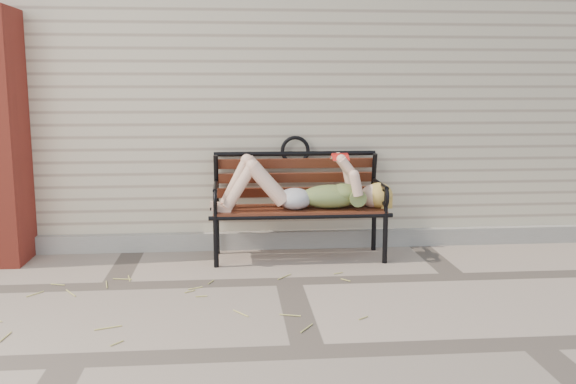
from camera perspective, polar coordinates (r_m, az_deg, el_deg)
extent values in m
plane|color=gray|center=(4.70, 0.04, -7.95)|extent=(80.00, 80.00, 0.00)
cube|color=beige|center=(7.48, -2.05, 10.18)|extent=(8.00, 4.00, 3.00)
cube|color=#A9A398|center=(5.62, -0.85, -4.26)|extent=(8.00, 0.10, 0.15)
cylinder|color=black|center=(5.04, -6.43, -4.42)|extent=(0.04, 0.04, 0.41)
cylinder|color=black|center=(5.43, -6.33, -3.39)|extent=(0.04, 0.04, 0.41)
cylinder|color=black|center=(5.18, 8.63, -4.08)|extent=(0.04, 0.04, 0.41)
cylinder|color=black|center=(5.57, 7.64, -3.10)|extent=(0.04, 0.04, 0.41)
cube|color=maroon|center=(5.22, 0.97, -1.58)|extent=(1.38, 0.44, 0.03)
cylinder|color=black|center=(5.02, 1.22, -2.22)|extent=(1.45, 0.04, 0.04)
cylinder|color=black|center=(5.42, 0.74, -1.35)|extent=(1.45, 0.04, 0.04)
torus|color=black|center=(5.45, 0.65, 3.72)|extent=(0.25, 0.03, 0.25)
ellipsoid|color=#093144|center=(5.20, 3.79, -0.41)|extent=(0.49, 0.28, 0.19)
ellipsoid|color=#093144|center=(5.22, 4.97, -0.04)|extent=(0.24, 0.27, 0.15)
ellipsoid|color=#ADACB1|center=(5.17, 0.61, -0.60)|extent=(0.27, 0.31, 0.17)
sphere|color=beige|center=(5.27, 7.59, -0.34)|extent=(0.20, 0.20, 0.20)
ellipsoid|color=#E9BD58|center=(5.28, 8.07, -0.29)|extent=(0.23, 0.23, 0.21)
cube|color=red|center=(5.17, 4.63, 3.37)|extent=(0.13, 0.02, 0.02)
cube|color=white|center=(5.13, 4.69, 3.06)|extent=(0.13, 0.08, 0.05)
cube|color=white|center=(5.21, 4.55, 3.15)|extent=(0.13, 0.08, 0.05)
cube|color=red|center=(5.13, 4.70, 3.09)|extent=(0.14, 0.08, 0.05)
cube|color=red|center=(5.21, 4.55, 3.19)|extent=(0.14, 0.08, 0.05)
cylinder|color=tan|center=(3.72, -19.98, -13.27)|extent=(0.03, 0.08, 0.01)
cylinder|color=tan|center=(3.69, -8.52, -13.01)|extent=(0.01, 0.15, 0.01)
cylinder|color=tan|center=(3.37, -8.75, -15.27)|extent=(0.15, 0.04, 0.01)
cylinder|color=tan|center=(4.77, -7.69, -7.72)|extent=(0.06, 0.17, 0.01)
cylinder|color=tan|center=(4.96, -17.86, -7.43)|extent=(0.16, 0.05, 0.01)
cylinder|color=tan|center=(4.40, 2.17, -9.11)|extent=(0.07, 0.06, 0.01)
cylinder|color=tan|center=(4.90, -19.22, -7.71)|extent=(0.02, 0.13, 0.01)
cylinder|color=tan|center=(4.56, -15.91, -8.80)|extent=(0.04, 0.10, 0.01)
cylinder|color=tan|center=(4.74, -10.47, -7.91)|extent=(0.06, 0.12, 0.01)
cylinder|color=tan|center=(4.14, -18.56, -10.84)|extent=(0.09, 0.02, 0.01)
cylinder|color=tan|center=(3.28, -3.40, -15.91)|extent=(0.08, 0.03, 0.01)
cylinder|color=tan|center=(3.63, -5.67, -13.35)|extent=(0.14, 0.08, 0.01)
cylinder|color=tan|center=(4.49, -9.63, -8.88)|extent=(0.07, 0.14, 0.01)
cylinder|color=tan|center=(4.81, 4.02, -7.51)|extent=(0.03, 0.17, 0.01)
cylinder|color=tan|center=(4.43, 6.58, -9.06)|extent=(0.04, 0.14, 0.01)
cylinder|color=tan|center=(3.87, -24.22, -12.64)|extent=(0.17, 0.03, 0.01)
cylinder|color=tan|center=(4.65, -5.83, -8.13)|extent=(0.09, 0.06, 0.01)
cylinder|color=tan|center=(3.76, 0.12, -12.41)|extent=(0.14, 0.05, 0.01)
cylinder|color=tan|center=(3.92, -15.97, -11.86)|extent=(0.09, 0.11, 0.01)
cylinder|color=tan|center=(4.59, -10.86, -8.48)|extent=(0.12, 0.13, 0.01)
cylinder|color=tan|center=(4.81, -8.20, -7.59)|extent=(0.10, 0.06, 0.01)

